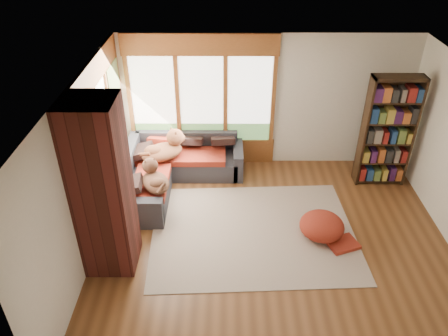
% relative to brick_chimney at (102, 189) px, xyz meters
% --- Properties ---
extents(floor, '(5.50, 5.50, 0.00)m').
position_rel_brick_chimney_xyz_m(floor, '(2.40, 0.35, -1.30)').
color(floor, '#573118').
rests_on(floor, ground).
extents(ceiling, '(5.50, 5.50, 0.00)m').
position_rel_brick_chimney_xyz_m(ceiling, '(2.40, 0.35, 1.30)').
color(ceiling, white).
extents(wall_back, '(5.50, 0.04, 2.60)m').
position_rel_brick_chimney_xyz_m(wall_back, '(2.40, 2.85, 0.00)').
color(wall_back, silver).
rests_on(wall_back, ground).
extents(wall_front, '(5.50, 0.04, 2.60)m').
position_rel_brick_chimney_xyz_m(wall_front, '(2.40, -2.15, 0.00)').
color(wall_front, silver).
rests_on(wall_front, ground).
extents(wall_left, '(0.04, 5.00, 2.60)m').
position_rel_brick_chimney_xyz_m(wall_left, '(-0.35, 0.35, 0.00)').
color(wall_left, silver).
rests_on(wall_left, ground).
extents(windows_back, '(2.82, 0.10, 1.90)m').
position_rel_brick_chimney_xyz_m(windows_back, '(1.20, 2.82, 0.05)').
color(windows_back, brown).
rests_on(windows_back, wall_back).
extents(windows_left, '(0.10, 2.62, 1.90)m').
position_rel_brick_chimney_xyz_m(windows_left, '(-0.32, 1.55, 0.05)').
color(windows_left, brown).
rests_on(windows_left, wall_left).
extents(roller_blind, '(0.03, 0.72, 0.90)m').
position_rel_brick_chimney_xyz_m(roller_blind, '(-0.29, 2.38, 0.45)').
color(roller_blind, olive).
rests_on(roller_blind, wall_left).
extents(brick_chimney, '(0.70, 0.70, 2.60)m').
position_rel_brick_chimney_xyz_m(brick_chimney, '(0.00, 0.00, 0.00)').
color(brick_chimney, '#471914').
rests_on(brick_chimney, ground).
extents(sectional_sofa, '(2.20, 2.20, 0.80)m').
position_rel_brick_chimney_xyz_m(sectional_sofa, '(0.45, 2.05, -1.00)').
color(sectional_sofa, '#2A2A2E').
rests_on(sectional_sofa, ground).
extents(area_rug, '(3.36, 2.64, 0.01)m').
position_rel_brick_chimney_xyz_m(area_rug, '(2.10, 0.64, -1.29)').
color(area_rug, beige).
rests_on(area_rug, ground).
extents(bookshelf, '(0.90, 0.30, 2.09)m').
position_rel_brick_chimney_xyz_m(bookshelf, '(4.54, 2.13, -0.25)').
color(bookshelf, black).
rests_on(bookshelf, ground).
extents(pouf, '(0.81, 0.81, 0.38)m').
position_rel_brick_chimney_xyz_m(pouf, '(3.18, 0.57, -1.10)').
color(pouf, maroon).
rests_on(pouf, area_rug).
extents(dog_tan, '(0.94, 0.86, 0.46)m').
position_rel_brick_chimney_xyz_m(dog_tan, '(0.54, 2.17, -0.53)').
color(dog_tan, brown).
rests_on(dog_tan, sectional_sofa).
extents(dog_brindle, '(0.67, 0.78, 0.38)m').
position_rel_brick_chimney_xyz_m(dog_brindle, '(0.47, 1.24, -0.57)').
color(dog_brindle, '#3F2419').
rests_on(dog_brindle, sectional_sofa).
extents(throw_pillows, '(1.98, 1.68, 0.45)m').
position_rel_brick_chimney_xyz_m(throw_pillows, '(0.48, 2.20, -0.53)').
color(throw_pillows, black).
rests_on(throw_pillows, sectional_sofa).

